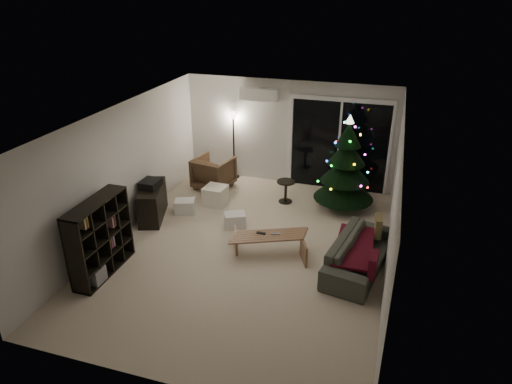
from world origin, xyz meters
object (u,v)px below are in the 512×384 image
at_px(armchair, 214,173).
at_px(sofa, 359,253).
at_px(coffee_table, 269,245).
at_px(media_cabinet, 152,202).
at_px(christmas_tree, 346,163).
at_px(bookshelf, 92,236).

height_order(armchair, sofa, armchair).
height_order(sofa, coffee_table, sofa).
xyz_separation_m(media_cabinet, armchair, (0.65, 1.78, 0.03)).
height_order(coffee_table, christmas_tree, christmas_tree).
xyz_separation_m(media_cabinet, sofa, (4.30, -0.60, -0.06)).
height_order(media_cabinet, coffee_table, media_cabinet).
relative_size(media_cabinet, sofa, 0.57).
bearing_deg(media_cabinet, bookshelf, -108.47).
bearing_deg(coffee_table, bookshelf, -177.80).
relative_size(sofa, coffee_table, 1.48).
distance_m(media_cabinet, christmas_tree, 4.14).
height_order(armchair, christmas_tree, christmas_tree).
xyz_separation_m(armchair, sofa, (3.65, -2.39, -0.10)).
distance_m(bookshelf, coffee_table, 3.05).
bearing_deg(media_cabinet, armchair, 51.41).
height_order(bookshelf, sofa, bookshelf).
bearing_deg(coffee_table, sofa, -21.21).
xyz_separation_m(bookshelf, armchair, (0.65, 3.78, -0.29)).
distance_m(media_cabinet, coffee_table, 2.80).
distance_m(media_cabinet, armchair, 1.90).
bearing_deg(armchair, media_cabinet, 80.21).
bearing_deg(christmas_tree, coffee_table, -114.00).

